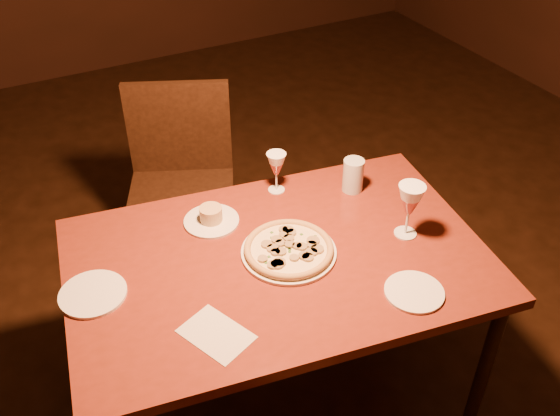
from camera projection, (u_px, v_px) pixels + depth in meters
name	position (u px, v px, depth m)	size (l,w,h in m)	color
dining_table	(278.00, 271.00, 2.10)	(1.49, 1.08, 0.74)	maroon
chair_far	(181.00, 181.00, 2.77)	(0.60, 0.60, 0.95)	black
pizza_plate	(289.00, 249.00, 2.07)	(0.32, 0.32, 0.03)	white
ramekin_saucer	(211.00, 217.00, 2.20)	(0.20, 0.20, 0.06)	white
wine_glass_far	(276.00, 172.00, 2.32)	(0.07, 0.07, 0.16)	#BF514F
wine_glass_right	(409.00, 211.00, 2.10)	(0.09, 0.09, 0.20)	#BF514F
water_tumbler	(353.00, 175.00, 2.33)	(0.08, 0.08, 0.13)	silver
side_plate_left	(93.00, 294.00, 1.92)	(0.21, 0.21, 0.01)	white
side_plate_near	(414.00, 292.00, 1.93)	(0.19, 0.19, 0.01)	white
menu_card	(216.00, 334.00, 1.80)	(0.14, 0.20, 0.00)	beige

